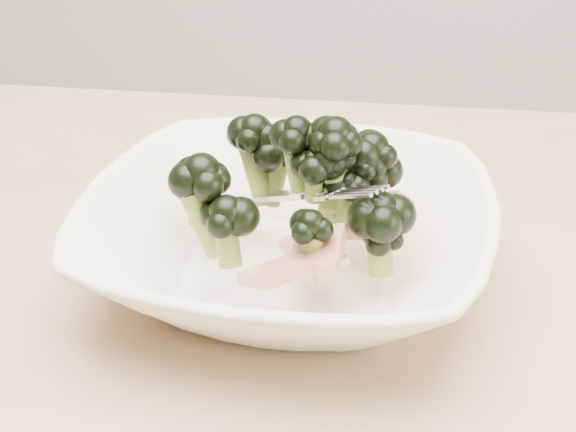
% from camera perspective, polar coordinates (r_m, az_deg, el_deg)
% --- Properties ---
extents(broccoli_dish, '(0.29, 0.29, 0.12)m').
position_cam_1_polar(broccoli_dish, '(0.53, 0.18, -0.96)').
color(broccoli_dish, white).
rests_on(broccoli_dish, dining_table).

